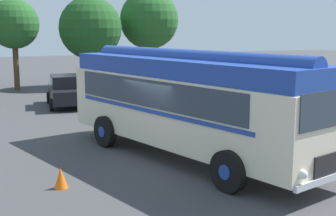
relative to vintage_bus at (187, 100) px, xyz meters
The scene contains 8 objects.
ground_plane 1.95m from the vintage_bus, 161.73° to the left, with size 120.00×120.00×0.00m, color #3D3D3F.
vintage_bus is the anchor object (origin of this frame).
car_near_left 11.96m from the vintage_bus, 96.72° to the left, with size 2.32×4.37×1.66m.
car_mid_left 12.68m from the vintage_bus, 83.83° to the left, with size 2.20×4.32×1.66m.
tree_centre 20.42m from the vintage_bus, 98.72° to the left, with size 3.34×3.34×6.12m.
tree_right_of_centre 19.96m from the vintage_bus, 84.20° to the left, with size 4.44×4.44×6.39m.
tree_far_right 22.02m from the vintage_bus, 71.30° to the left, with size 4.48×4.48×7.04m.
traffic_cone 4.78m from the vintage_bus, 163.37° to the right, with size 0.36×0.36×0.55m, color orange.
Camera 1 is at (-6.05, -13.29, 4.12)m, focal length 50.00 mm.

